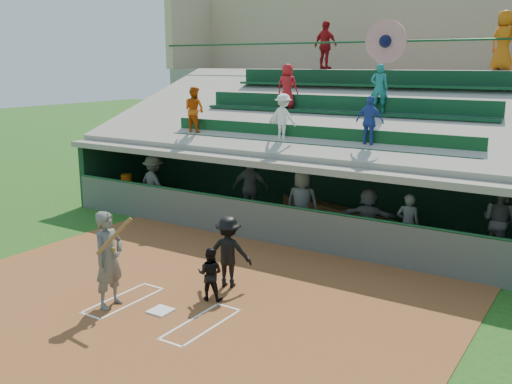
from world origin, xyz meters
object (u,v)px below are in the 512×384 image
Objects in this scene: catcher at (210,274)px; water_cooler at (126,180)px; batter_at_plate at (109,259)px; home_plate at (161,311)px; white_table at (126,195)px.

catcher reaches higher than water_cooler.
catcher is 3.04× the size of water_cooler.
batter_at_plate is 8.56m from water_cooler.
catcher reaches higher than home_plate.
catcher is at bearing -33.90° from water_cooler.
catcher is 8.88m from white_table.
home_plate is at bearing -45.73° from white_table.
home_plate is 1.47m from batter_at_plate.
water_cooler is (-7.33, 4.93, 0.34)m from catcher.
batter_at_plate reaches higher than home_plate.
catcher is (1.51, 1.35, -0.44)m from batter_at_plate.
batter_at_plate is at bearing 23.03° from catcher.
catcher is (0.47, 1.02, 0.55)m from home_plate.
home_plate is 0.22× the size of batter_at_plate.
home_plate is 0.38× the size of catcher.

